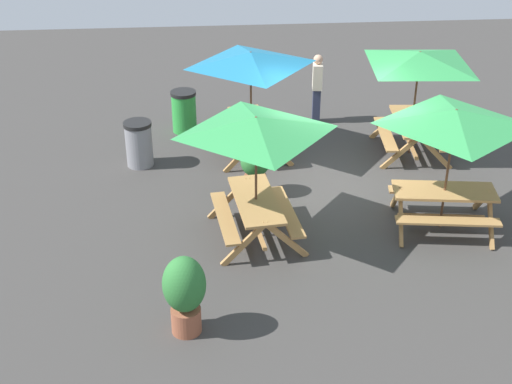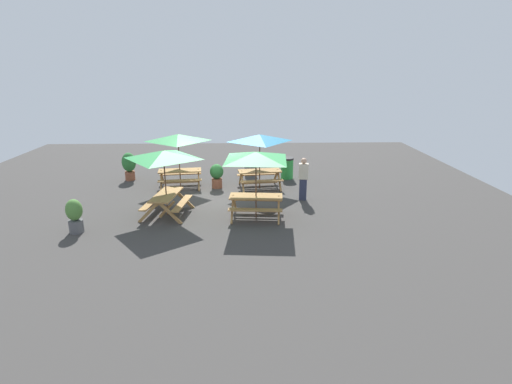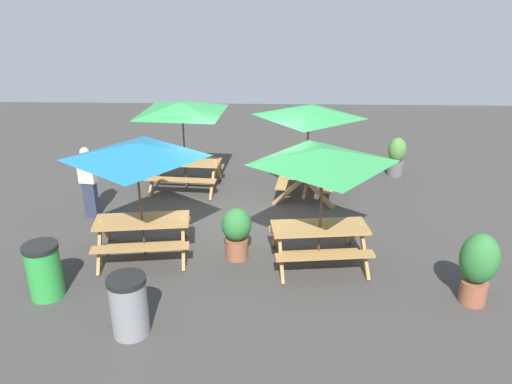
% 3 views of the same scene
% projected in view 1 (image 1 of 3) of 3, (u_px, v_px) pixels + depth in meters
% --- Properties ---
extents(ground_plane, '(24.00, 24.00, 0.00)m').
position_uv_depth(ground_plane, '(334.00, 190.00, 14.19)').
color(ground_plane, '#3D3A38').
rests_on(ground_plane, ground).
extents(picnic_table_0, '(2.22, 2.22, 2.34)m').
position_uv_depth(picnic_table_0, '(256.00, 134.00, 11.74)').
color(picnic_table_0, '#A87A44').
rests_on(picnic_table_0, ground).
extents(picnic_table_1, '(2.26, 2.26, 2.34)m').
position_uv_depth(picnic_table_1, '(454.00, 127.00, 12.02)').
color(picnic_table_1, '#A87A44').
rests_on(picnic_table_1, ground).
extents(picnic_table_2, '(2.82, 2.82, 2.34)m').
position_uv_depth(picnic_table_2, '(419.00, 66.00, 14.75)').
color(picnic_table_2, '#A87A44').
rests_on(picnic_table_2, ground).
extents(picnic_table_3, '(2.25, 2.25, 2.34)m').
position_uv_depth(picnic_table_3, '(251.00, 66.00, 14.73)').
color(picnic_table_3, '#A87A44').
rests_on(picnic_table_3, ground).
extents(trash_bin_green, '(0.59, 0.59, 0.98)m').
position_uv_depth(trash_bin_green, '(184.00, 111.00, 16.50)').
color(trash_bin_green, green).
rests_on(trash_bin_green, ground).
extents(trash_bin_gray, '(0.59, 0.59, 0.98)m').
position_uv_depth(trash_bin_gray, '(139.00, 144.00, 14.95)').
color(trash_bin_gray, gray).
rests_on(trash_bin_gray, ground).
extents(potted_plant_0, '(0.58, 0.58, 1.03)m').
position_uv_depth(potted_plant_0, '(255.00, 167.00, 13.81)').
color(potted_plant_0, '#935138').
rests_on(potted_plant_0, ground).
extents(potted_plant_1, '(0.62, 0.62, 1.27)m').
position_uv_depth(potted_plant_1, '(185.00, 291.00, 10.10)').
color(potted_plant_1, '#935138').
rests_on(potted_plant_1, ground).
extents(person_standing, '(0.38, 0.26, 1.67)m').
position_uv_depth(person_standing, '(317.00, 87.00, 16.79)').
color(person_standing, '#2D334C').
rests_on(person_standing, ground).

